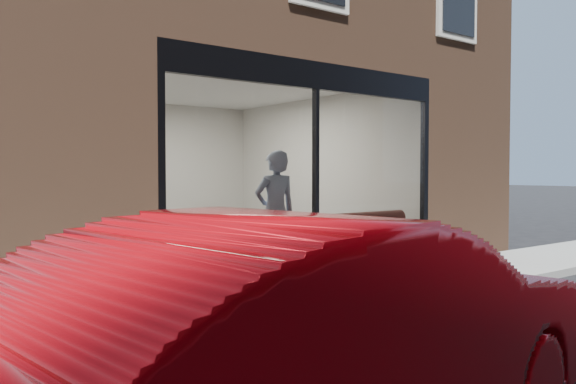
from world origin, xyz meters
TOP-DOWN VIEW (x-y plane):
  - ground at (0.00, 0.00)m, footprint 120.00×120.00m
  - sidewalk_near at (0.00, 1.00)m, footprint 40.00×2.00m
  - kerb_near at (0.00, -0.05)m, footprint 40.00×0.10m
  - host_building_pier_right at (3.75, 8.00)m, footprint 2.50×12.00m
  - host_building_backfill at (0.00, 11.00)m, footprint 5.00×6.00m
  - cafe_floor at (0.00, 5.00)m, footprint 6.00×6.00m
  - cafe_ceiling at (0.00, 5.00)m, footprint 6.00×6.00m
  - cafe_wall_back at (0.00, 7.99)m, footprint 5.00×0.00m
  - cafe_wall_left at (-2.49, 5.00)m, footprint 0.00×6.00m
  - cafe_wall_right at (2.49, 5.00)m, footprint 0.00×6.00m
  - storefront_kick at (0.00, 2.05)m, footprint 5.00×0.10m
  - storefront_header at (0.00, 2.05)m, footprint 5.00×0.10m
  - storefront_mullion at (0.00, 2.05)m, footprint 0.06×0.10m
  - storefront_glass at (0.00, 2.02)m, footprint 4.80×0.00m
  - banquette at (0.00, 2.45)m, footprint 4.00×0.55m
  - person at (-0.21, 2.78)m, footprint 0.75×0.54m
  - cafe_table_left at (-0.65, 3.38)m, footprint 0.63×0.63m
  - cafe_table_right at (1.37, 3.57)m, footprint 0.85×0.85m
  - cafe_chair_left at (-1.75, 3.82)m, footprint 0.43×0.43m
  - wall_poster at (-2.45, 4.47)m, footprint 0.02×0.68m
  - parked_car at (-3.42, -2.12)m, footprint 4.37×2.14m

SIDE VIEW (x-z plane):
  - ground at x=0.00m, z-range 0.00..0.00m
  - sidewalk_near at x=0.00m, z-range 0.00..0.01m
  - cafe_floor at x=0.00m, z-range 0.02..0.02m
  - kerb_near at x=0.00m, z-range 0.00..0.12m
  - storefront_kick at x=0.00m, z-range 0.00..0.30m
  - banquette at x=0.00m, z-range 0.00..0.45m
  - cafe_chair_left at x=-1.75m, z-range 0.22..0.26m
  - parked_car at x=-3.42m, z-range 0.00..1.38m
  - cafe_table_left at x=-0.65m, z-range 0.72..0.76m
  - cafe_table_right at x=1.37m, z-range 0.72..0.76m
  - person at x=-0.21m, z-range 0.00..1.92m
  - wall_poster at x=-2.45m, z-range 0.95..1.85m
  - storefront_mullion at x=0.00m, z-range 0.30..2.80m
  - storefront_glass at x=0.00m, z-range -0.85..3.95m
  - cafe_wall_back at x=0.00m, z-range -0.90..4.10m
  - cafe_wall_left at x=-2.49m, z-range -1.40..4.60m
  - cafe_wall_right at x=2.49m, z-range -1.40..4.60m
  - host_building_pier_right at x=3.75m, z-range 0.00..3.20m
  - host_building_backfill at x=0.00m, z-range 0.00..3.20m
  - storefront_header at x=0.00m, z-range 2.80..3.20m
  - cafe_ceiling at x=0.00m, z-range 3.19..3.19m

